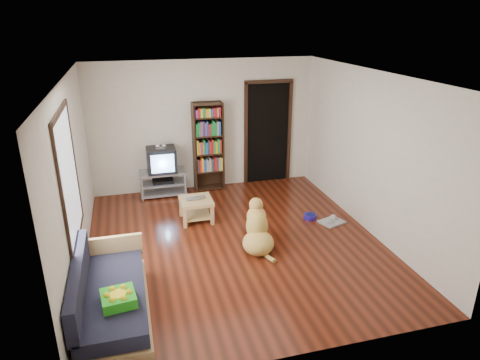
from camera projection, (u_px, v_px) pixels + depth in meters
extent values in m
plane|color=#591E0F|center=(235.00, 243.00, 6.78)|extent=(5.00, 5.00, 0.00)
plane|color=white|center=(234.00, 76.00, 5.85)|extent=(5.00, 5.00, 0.00)
plane|color=beige|center=(204.00, 126.00, 8.57)|extent=(4.50, 0.00, 4.50)
plane|color=beige|center=(300.00, 249.00, 4.06)|extent=(4.50, 0.00, 4.50)
plane|color=beige|center=(74.00, 179.00, 5.77)|extent=(0.00, 5.00, 5.00)
plane|color=beige|center=(370.00, 153.00, 6.86)|extent=(0.00, 5.00, 5.00)
cube|color=green|center=(118.00, 298.00, 4.67)|extent=(0.40, 0.40, 0.12)
imported|color=silver|center=(196.00, 199.00, 7.35)|extent=(0.34, 0.23, 0.03)
cylinder|color=#23148A|center=(310.00, 216.00, 7.57)|extent=(0.22, 0.22, 0.08)
cube|color=#A6A6A6|center=(332.00, 222.00, 7.43)|extent=(0.48, 0.43, 0.03)
cube|color=white|center=(69.00, 178.00, 5.25)|extent=(0.02, 1.30, 1.60)
cube|color=black|center=(59.00, 112.00, 4.96)|extent=(0.03, 1.42, 0.06)
cube|color=black|center=(78.00, 237.00, 5.55)|extent=(0.03, 1.42, 0.06)
cube|color=black|center=(63.00, 201.00, 4.62)|extent=(0.03, 0.06, 1.70)
cube|color=black|center=(74.00, 161.00, 5.88)|extent=(0.03, 0.06, 1.70)
cube|color=black|center=(268.00, 134.00, 8.97)|extent=(0.90, 0.02, 2.10)
cube|color=black|center=(246.00, 135.00, 8.84)|extent=(0.07, 0.05, 2.14)
cube|color=black|center=(289.00, 132.00, 9.07)|extent=(0.07, 0.05, 2.14)
cube|color=black|center=(269.00, 81.00, 8.57)|extent=(1.03, 0.05, 0.07)
cube|color=#99999E|center=(162.00, 172.00, 8.42)|extent=(0.90, 0.45, 0.04)
cube|color=#99999E|center=(163.00, 183.00, 8.50)|extent=(0.86, 0.42, 0.03)
cube|color=#99999E|center=(164.00, 192.00, 8.57)|extent=(0.90, 0.45, 0.04)
cylinder|color=#99999E|center=(142.00, 189.00, 8.22)|extent=(0.04, 0.04, 0.50)
cylinder|color=#99999E|center=(186.00, 185.00, 8.42)|extent=(0.04, 0.04, 0.50)
cylinder|color=#99999E|center=(141.00, 182.00, 8.58)|extent=(0.04, 0.04, 0.50)
cylinder|color=#99999E|center=(183.00, 178.00, 8.78)|extent=(0.04, 0.04, 0.50)
cube|color=black|center=(163.00, 181.00, 8.48)|extent=(0.40, 0.30, 0.07)
cube|color=black|center=(161.00, 160.00, 8.32)|extent=(0.55, 0.48, 0.48)
cube|color=black|center=(161.00, 157.00, 8.50)|extent=(0.40, 0.14, 0.36)
cube|color=#8CBFF2|center=(163.00, 164.00, 8.10)|extent=(0.44, 0.02, 0.36)
cube|color=silver|center=(161.00, 148.00, 8.19)|extent=(0.20, 0.07, 0.02)
sphere|color=silver|center=(158.00, 146.00, 8.16)|extent=(0.09, 0.09, 0.09)
sphere|color=silver|center=(164.00, 146.00, 8.19)|extent=(0.09, 0.09, 0.09)
cube|color=black|center=(194.00, 148.00, 8.51)|extent=(0.03, 0.30, 1.80)
cube|color=black|center=(222.00, 146.00, 8.65)|extent=(0.03, 0.30, 1.80)
cube|color=black|center=(207.00, 145.00, 8.70)|extent=(0.60, 0.02, 1.80)
cube|color=black|center=(209.00, 187.00, 8.89)|extent=(0.56, 0.28, 0.02)
cube|color=black|center=(209.00, 170.00, 8.76)|extent=(0.56, 0.28, 0.03)
cube|color=black|center=(208.00, 153.00, 8.63)|extent=(0.56, 0.28, 0.02)
cube|color=black|center=(208.00, 135.00, 8.49)|extent=(0.56, 0.28, 0.02)
cube|color=black|center=(207.00, 117.00, 8.36)|extent=(0.56, 0.28, 0.02)
cube|color=black|center=(207.00, 104.00, 8.26)|extent=(0.56, 0.28, 0.02)
cube|color=tan|center=(115.00, 311.00, 5.04)|extent=(0.80, 1.80, 0.22)
cube|color=#1E1E2D|center=(113.00, 296.00, 4.96)|extent=(0.74, 1.74, 0.18)
cube|color=#1E1E2D|center=(78.00, 281.00, 4.78)|extent=(0.12, 1.74, 0.40)
cube|color=tan|center=(112.00, 247.00, 5.67)|extent=(0.80, 0.06, 0.30)
cube|color=tan|center=(196.00, 201.00, 7.40)|extent=(0.55, 0.55, 0.06)
cube|color=tan|center=(197.00, 215.00, 7.49)|extent=(0.45, 0.45, 0.03)
cube|color=tan|center=(185.00, 219.00, 7.20)|extent=(0.06, 0.06, 0.34)
cube|color=tan|center=(212.00, 215.00, 7.31)|extent=(0.06, 0.06, 0.34)
cube|color=tan|center=(181.00, 207.00, 7.62)|extent=(0.06, 0.06, 0.34)
cube|color=tan|center=(207.00, 204.00, 7.74)|extent=(0.06, 0.06, 0.34)
ellipsoid|color=tan|center=(258.00, 243.00, 6.48)|extent=(0.57, 0.60, 0.35)
ellipsoid|color=tan|center=(257.00, 226.00, 6.58)|extent=(0.41, 0.43, 0.47)
ellipsoid|color=tan|center=(256.00, 216.00, 6.63)|extent=(0.35, 0.32, 0.33)
ellipsoid|color=gold|center=(256.00, 204.00, 6.62)|extent=(0.26, 0.28, 0.21)
ellipsoid|color=tan|center=(255.00, 203.00, 6.73)|extent=(0.12, 0.20, 0.09)
sphere|color=black|center=(255.00, 201.00, 6.81)|extent=(0.04, 0.04, 0.04)
ellipsoid|color=tan|center=(251.00, 206.00, 6.58)|extent=(0.06, 0.08, 0.14)
ellipsoid|color=#B48545|center=(262.00, 206.00, 6.59)|extent=(0.06, 0.08, 0.14)
cylinder|color=#D9A753|center=(251.00, 229.00, 6.81)|extent=(0.10, 0.13, 0.38)
cylinder|color=tan|center=(260.00, 229.00, 6.82)|extent=(0.10, 0.13, 0.38)
sphere|color=gold|center=(250.00, 237.00, 6.91)|extent=(0.10, 0.10, 0.10)
sphere|color=#D5A652|center=(259.00, 237.00, 6.92)|extent=(0.10, 0.10, 0.10)
cylinder|color=tan|center=(267.00, 257.00, 6.33)|extent=(0.17, 0.34, 0.08)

